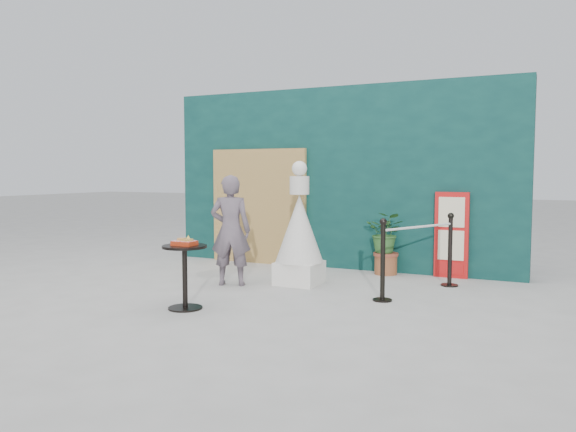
{
  "coord_description": "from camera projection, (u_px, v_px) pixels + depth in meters",
  "views": [
    {
      "loc": [
        3.28,
        -5.7,
        1.6
      ],
      "look_at": [
        0.0,
        1.2,
        1.0
      ],
      "focal_mm": 35.0,
      "sensor_mm": 36.0,
      "label": 1
    }
  ],
  "objects": [
    {
      "name": "planter",
      "position": [
        386.0,
        238.0,
        8.75
      ],
      "size": [
        0.58,
        0.5,
        0.98
      ],
      "color": "brown",
      "rests_on": "ground"
    },
    {
      "name": "menu_board",
      "position": [
        451.0,
        235.0,
        8.46
      ],
      "size": [
        0.5,
        0.07,
        1.3
      ],
      "color": "red",
      "rests_on": "ground"
    },
    {
      "name": "cafe_table",
      "position": [
        185.0,
        267.0,
        6.54
      ],
      "size": [
        0.52,
        0.52,
        0.75
      ],
      "color": "black",
      "rests_on": "ground"
    },
    {
      "name": "bamboo_fence",
      "position": [
        258.0,
        206.0,
        9.83
      ],
      "size": [
        1.8,
        0.08,
        2.0
      ],
      "primitive_type": "cube",
      "color": "tan",
      "rests_on": "ground"
    },
    {
      "name": "back_wall",
      "position": [
        338.0,
        178.0,
        9.38
      ],
      "size": [
        6.0,
        0.3,
        3.0
      ],
      "primitive_type": "cube",
      "color": "#0A2E2D",
      "rests_on": "ground"
    },
    {
      "name": "stanchion_barrier",
      "position": [
        418.0,
        256.0,
        7.4
      ],
      "size": [
        0.84,
        1.54,
        1.03
      ],
      "color": "black",
      "rests_on": "ground"
    },
    {
      "name": "statue",
      "position": [
        299.0,
        234.0,
        7.98
      ],
      "size": [
        0.69,
        0.69,
        1.76
      ],
      "color": "white",
      "rests_on": "ground"
    },
    {
      "name": "ground",
      "position": [
        245.0,
        307.0,
        6.66
      ],
      "size": [
        60.0,
        60.0,
        0.0
      ],
      "primitive_type": "plane",
      "color": "#ADAAA5",
      "rests_on": "ground"
    },
    {
      "name": "food_basket",
      "position": [
        185.0,
        242.0,
        6.51
      ],
      "size": [
        0.26,
        0.19,
        0.11
      ],
      "color": "#BA3113",
      "rests_on": "cafe_table"
    },
    {
      "name": "woman",
      "position": [
        231.0,
        230.0,
        7.9
      ],
      "size": [
        0.66,
        0.55,
        1.56
      ],
      "primitive_type": "imported",
      "rotation": [
        0.0,
        0.0,
        3.5
      ],
      "color": "#62545F",
      "rests_on": "ground"
    }
  ]
}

